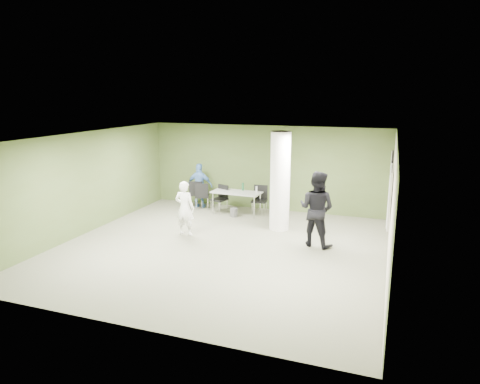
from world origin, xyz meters
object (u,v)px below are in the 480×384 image
at_px(chair_back_left, 202,194).
at_px(man_blue, 200,186).
at_px(folding_table, 237,193).
at_px(woman_white, 185,208).
at_px(man_black, 316,209).

bearing_deg(chair_back_left, man_blue, -71.69).
distance_m(chair_back_left, man_blue, 0.36).
distance_m(folding_table, man_blue, 1.52).
bearing_deg(woman_white, man_black, -174.36).
xyz_separation_m(chair_back_left, man_blue, (-0.17, 0.21, 0.23)).
bearing_deg(folding_table, woman_white, -101.92).
xyz_separation_m(folding_table, woman_white, (-0.65, -2.40, 0.06)).
distance_m(chair_back_left, man_black, 4.74).
bearing_deg(folding_table, man_black, -32.23).
bearing_deg(chair_back_left, woman_white, 83.31).
bearing_deg(man_blue, folding_table, 160.95).
xyz_separation_m(folding_table, chair_back_left, (-1.30, 0.15, -0.17)).
bearing_deg(man_black, man_blue, -13.50).
xyz_separation_m(folding_table, man_blue, (-1.47, 0.36, 0.06)).
bearing_deg(folding_table, chair_back_left, 176.37).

